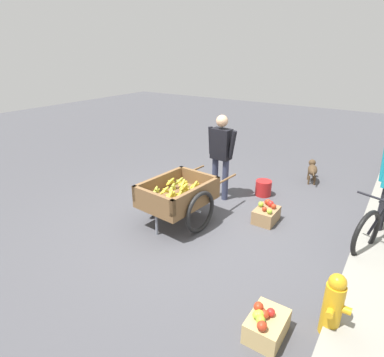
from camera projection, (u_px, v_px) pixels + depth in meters
The scene contains 9 objects.
ground_plane at pixel (201, 224), 5.00m from camera, with size 24.00×24.00×0.00m, color #47474C.
fruit_cart at pixel (178, 196), 4.89m from camera, with size 1.71×0.99×0.70m.
vendor_person at pixel (221, 151), 5.55m from camera, with size 0.23×0.57×1.51m.
bicycle at pixel (384, 221), 4.37m from camera, with size 1.59×0.67×0.85m.
dog at pixel (312, 169), 6.49m from camera, with size 0.65×0.31×0.40m.
fire_hydrant at pixel (333, 305), 2.97m from camera, with size 0.25×0.25×0.67m.
plastic_bucket at pixel (263, 188), 5.93m from camera, with size 0.29×0.29×0.28m, color #B21E1E.
apple_crate at pixel (266, 325), 3.01m from camera, with size 0.44×0.32×0.31m.
mixed_fruit_crate at pixel (266, 214), 5.03m from camera, with size 0.44×0.32×0.32m.
Camera 1 is at (3.71, 2.33, 2.53)m, focal length 30.02 mm.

